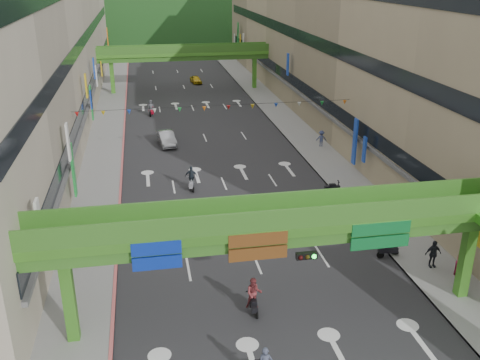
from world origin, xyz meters
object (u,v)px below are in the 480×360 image
at_px(overpass_near, 302,238).
at_px(pedestrian_red, 461,264).
at_px(car_silver, 166,138).
at_px(car_yellow, 196,80).
at_px(scooter_rider_mid, 254,295).

xyz_separation_m(overpass_near, pedestrian_red, (11.27, 2.62, -4.33)).
bearing_deg(pedestrian_red, car_silver, 97.31).
bearing_deg(car_yellow, car_silver, -109.87).
xyz_separation_m(overpass_near, scooter_rider_mid, (-2.24, 1.29, -4.06)).
bearing_deg(car_yellow, scooter_rider_mid, -101.47).
relative_size(scooter_rider_mid, car_silver, 0.49).
xyz_separation_m(overpass_near, car_silver, (-5.35, 32.82, -4.46)).
bearing_deg(overpass_near, car_yellow, 88.85).
bearing_deg(car_silver, scooter_rider_mid, -91.06).
height_order(scooter_rider_mid, car_silver, scooter_rider_mid).
distance_m(car_yellow, pedestrian_red, 63.48).
xyz_separation_m(overpass_near, car_yellow, (1.31, 65.31, -4.60)).
relative_size(scooter_rider_mid, pedestrian_red, 1.26).
distance_m(scooter_rider_mid, car_silver, 31.69).
relative_size(overpass_near, car_silver, 6.19).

